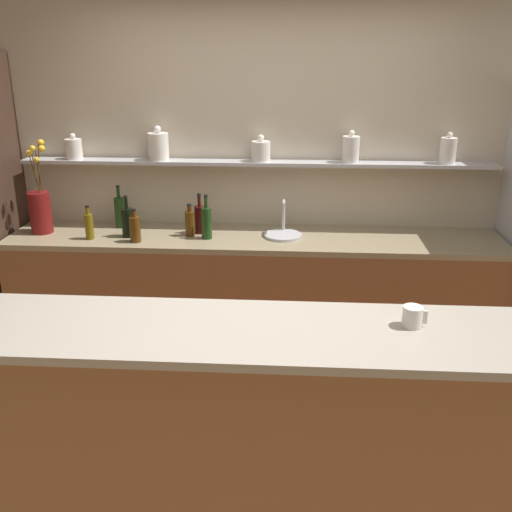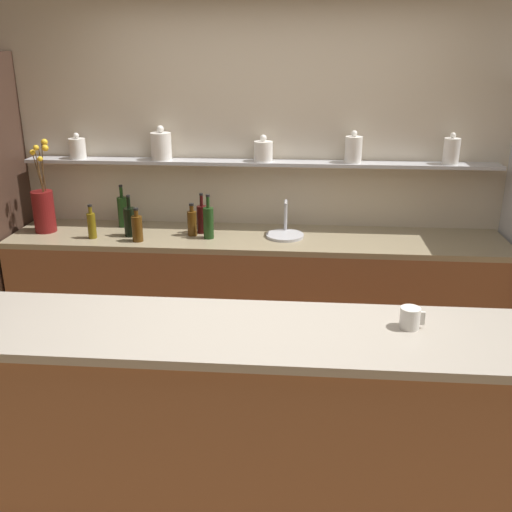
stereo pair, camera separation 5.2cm
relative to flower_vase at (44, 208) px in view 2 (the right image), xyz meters
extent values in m
plane|color=olive|center=(1.67, -1.23, -1.10)|extent=(12.00, 12.00, 0.00)
cube|color=beige|center=(1.67, 0.37, 0.20)|extent=(5.20, 0.10, 2.60)
cube|color=#B7B7BC|center=(1.54, 0.23, 0.31)|extent=(3.43, 0.18, 0.02)
cylinder|color=silver|center=(0.21, 0.22, 0.40)|extent=(0.12, 0.12, 0.15)
sphere|color=silver|center=(0.21, 0.22, 0.49)|extent=(0.04, 0.04, 0.04)
cylinder|color=silver|center=(0.84, 0.22, 0.42)|extent=(0.15, 0.15, 0.19)
sphere|color=silver|center=(0.84, 0.22, 0.55)|extent=(0.05, 0.05, 0.05)
cylinder|color=silver|center=(1.58, 0.22, 0.40)|extent=(0.13, 0.13, 0.14)
sphere|color=silver|center=(1.58, 0.22, 0.49)|extent=(0.05, 0.05, 0.05)
cylinder|color=silver|center=(2.22, 0.22, 0.42)|extent=(0.12, 0.12, 0.18)
sphere|color=silver|center=(2.22, 0.22, 0.53)|extent=(0.04, 0.04, 0.04)
cylinder|color=silver|center=(2.90, 0.22, 0.41)|extent=(0.11, 0.11, 0.18)
sphere|color=silver|center=(2.90, 0.22, 0.52)|extent=(0.04, 0.04, 0.04)
cube|color=brown|center=(1.54, 0.01, -0.66)|extent=(3.53, 0.62, 0.88)
cube|color=gray|center=(1.54, 0.01, -0.20)|extent=(3.53, 0.62, 0.04)
cube|color=#99603D|center=(1.67, -1.62, -0.61)|extent=(2.79, 0.55, 0.98)
cube|color=#ADA393|center=(1.67, -1.62, -0.10)|extent=(2.85, 0.61, 0.04)
cylinder|color=maroon|center=(0.00, 0.00, -0.02)|extent=(0.15, 0.15, 0.30)
cylinder|color=#4C3319|center=(0.02, -0.04, 0.29)|extent=(0.02, 0.02, 0.32)
sphere|color=yellow|center=(0.04, -0.07, 0.45)|extent=(0.04, 0.04, 0.04)
cylinder|color=#4C3319|center=(0.03, 0.00, 0.28)|extent=(0.01, 0.04, 0.31)
sphere|color=yellow|center=(0.07, 0.00, 0.44)|extent=(0.05, 0.05, 0.05)
cylinder|color=#4C3319|center=(0.02, 0.03, 0.30)|extent=(0.05, 0.03, 0.34)
sphere|color=yellow|center=(0.03, 0.07, 0.47)|extent=(0.05, 0.05, 0.05)
cylinder|color=#4C3319|center=(0.02, -0.02, 0.25)|extent=(0.02, 0.02, 0.24)
sphere|color=yellow|center=(0.05, -0.05, 0.37)|extent=(0.04, 0.04, 0.04)
cylinder|color=#4C3319|center=(0.00, -0.01, 0.27)|extent=(0.05, 0.01, 0.29)
sphere|color=yellow|center=(0.00, -0.05, 0.41)|extent=(0.04, 0.04, 0.04)
cylinder|color=#B7B7BC|center=(1.75, 0.01, -0.17)|extent=(0.27, 0.27, 0.02)
cylinder|color=#B7B7BC|center=(1.75, 0.11, -0.05)|extent=(0.02, 0.02, 0.22)
cylinder|color=#B7B7BC|center=(1.75, 0.05, 0.06)|extent=(0.02, 0.12, 0.02)
cylinder|color=#4C2D0C|center=(1.09, -0.01, -0.09)|extent=(0.07, 0.07, 0.18)
cylinder|color=#4C2D0C|center=(1.09, -0.01, 0.02)|extent=(0.03, 0.03, 0.04)
cylinder|color=black|center=(1.09, -0.01, 0.05)|extent=(0.03, 0.03, 0.01)
cylinder|color=#4C2D0C|center=(0.73, -0.17, -0.09)|extent=(0.07, 0.07, 0.18)
cylinder|color=#4C2D0C|center=(0.73, -0.17, 0.03)|extent=(0.03, 0.03, 0.04)
cylinder|color=black|center=(0.73, -0.17, 0.06)|extent=(0.03, 0.03, 0.01)
cylinder|color=brown|center=(0.39, -0.13, -0.09)|extent=(0.06, 0.06, 0.18)
cylinder|color=brown|center=(0.39, -0.13, 0.03)|extent=(0.03, 0.03, 0.05)
cylinder|color=black|center=(0.39, -0.13, 0.06)|extent=(0.03, 0.03, 0.01)
cylinder|color=#193814|center=(0.53, 0.17, -0.06)|extent=(0.07, 0.07, 0.22)
cylinder|color=#193814|center=(0.53, 0.17, 0.09)|extent=(0.02, 0.02, 0.08)
cylinder|color=black|center=(0.53, 0.17, 0.14)|extent=(0.03, 0.03, 0.01)
cylinder|color=#193814|center=(1.22, -0.06, -0.06)|extent=(0.07, 0.07, 0.22)
cylinder|color=#193814|center=(1.22, -0.06, 0.09)|extent=(0.02, 0.02, 0.08)
cylinder|color=black|center=(1.22, -0.06, 0.13)|extent=(0.03, 0.03, 0.01)
cylinder|color=#380C0C|center=(1.15, 0.06, -0.08)|extent=(0.07, 0.07, 0.20)
cylinder|color=#380C0C|center=(1.15, 0.06, 0.06)|extent=(0.02, 0.02, 0.08)
cylinder|color=black|center=(1.15, 0.06, 0.11)|extent=(0.03, 0.03, 0.01)
cylinder|color=black|center=(0.65, -0.05, -0.07)|extent=(0.08, 0.08, 0.21)
cylinder|color=black|center=(0.65, -0.05, 0.07)|extent=(0.02, 0.02, 0.08)
cylinder|color=black|center=(0.65, -0.05, 0.12)|extent=(0.03, 0.03, 0.01)
cylinder|color=silver|center=(2.35, -1.55, -0.03)|extent=(0.09, 0.09, 0.10)
cube|color=silver|center=(2.41, -1.55, -0.03)|extent=(0.02, 0.01, 0.06)
camera|label=1|loc=(1.81, -3.86, 1.09)|focal=40.00mm
camera|label=2|loc=(1.86, -3.86, 1.09)|focal=40.00mm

